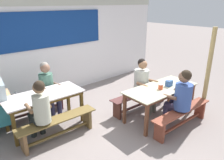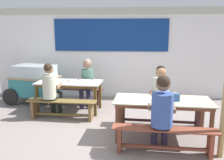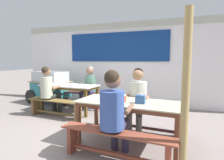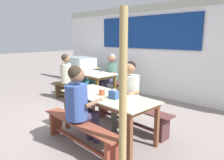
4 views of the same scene
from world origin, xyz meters
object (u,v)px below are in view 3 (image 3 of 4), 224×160
(bench_far_back, at_px, (81,97))
(tissue_box, at_px, (140,99))
(person_left_back_turned, at_px, (49,88))
(bench_near_front, at_px, (115,142))
(soup_bowl, at_px, (71,84))
(dining_table_near, at_px, (129,106))
(person_right_near_table, at_px, (137,97))
(bench_near_back, at_px, (138,118))
(food_cart, at_px, (50,85))
(person_near_front, at_px, (114,109))
(dining_table_far, at_px, (69,88))
(condiment_jar, at_px, (123,98))
(person_center_facing, at_px, (89,84))
(wooden_support_post, at_px, (185,95))
(bench_far_front, at_px, (56,106))

(bench_far_back, bearing_deg, tissue_box, -42.26)
(bench_far_back, distance_m, person_left_back_turned, 1.20)
(bench_near_front, bearing_deg, soup_bowl, 134.60)
(dining_table_near, height_order, soup_bowl, soup_bowl)
(bench_far_back, bearing_deg, person_right_near_table, -35.27)
(bench_far_back, bearing_deg, person_left_back_turned, -106.83)
(bench_near_back, bearing_deg, bench_far_back, 145.98)
(food_cart, bearing_deg, person_near_front, -38.89)
(person_near_front, bearing_deg, soup_bowl, 134.74)
(person_left_back_turned, relative_size, soup_bowl, 9.11)
(dining_table_near, xyz_separation_m, food_cart, (-3.18, 1.98, -0.06))
(bench_near_back, relative_size, person_right_near_table, 1.40)
(soup_bowl, bearing_deg, dining_table_far, -100.40)
(person_left_back_turned, distance_m, condiment_jar, 2.47)
(bench_near_back, distance_m, person_center_facing, 2.23)
(dining_table_near, height_order, bench_far_back, dining_table_near)
(soup_bowl, bearing_deg, bench_near_back, -23.08)
(person_center_facing, relative_size, soup_bowl, 8.91)
(dining_table_near, height_order, person_right_near_table, person_right_near_table)
(person_near_front, bearing_deg, bench_near_front, -50.57)
(person_right_near_table, distance_m, condiment_jar, 0.58)
(dining_table_far, xyz_separation_m, wooden_support_post, (2.92, -2.00, 0.35))
(person_center_facing, height_order, person_right_near_table, person_right_near_table)
(soup_bowl, bearing_deg, bench_near_front, -45.40)
(dining_table_near, relative_size, bench_near_back, 1.00)
(dining_table_near, relative_size, soup_bowl, 12.77)
(wooden_support_post, bearing_deg, person_right_near_table, 126.18)
(person_center_facing, height_order, tissue_box, person_center_facing)
(dining_table_far, distance_m, wooden_support_post, 3.56)
(person_right_near_table, bearing_deg, bench_far_front, 172.02)
(person_near_front, xyz_separation_m, soup_bowl, (-1.98, 2.00, 0.01))
(dining_table_near, relative_size, person_near_front, 1.37)
(bench_near_back, height_order, soup_bowl, soup_bowl)
(soup_bowl, distance_m, wooden_support_post, 3.58)
(tissue_box, relative_size, condiment_jar, 1.32)
(bench_near_front, bearing_deg, person_right_near_table, 87.10)
(dining_table_near, height_order, bench_near_back, dining_table_near)
(tissue_box, height_order, condiment_jar, tissue_box)
(person_right_near_table, height_order, wooden_support_post, wooden_support_post)
(person_right_near_table, bearing_deg, bench_near_front, -92.90)
(food_cart, bearing_deg, bench_far_front, -46.98)
(bench_far_back, xyz_separation_m, soup_bowl, (-0.02, -0.51, 0.48))
(condiment_jar, height_order, wooden_support_post, wooden_support_post)
(bench_far_front, relative_size, wooden_support_post, 0.78)
(bench_far_front, distance_m, food_cart, 1.62)
(bench_near_front, relative_size, person_center_facing, 1.36)
(bench_near_back, xyz_separation_m, person_right_near_table, (-0.01, -0.06, 0.43))
(person_right_near_table, height_order, soup_bowl, person_right_near_table)
(food_cart, distance_m, wooden_support_post, 4.80)
(tissue_box, bearing_deg, food_cart, 148.97)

